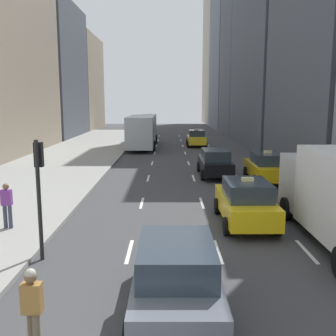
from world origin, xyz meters
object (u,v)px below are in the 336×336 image
at_px(taxi_third, 244,202).
at_px(skateboarder, 31,310).
at_px(taxi_lead, 194,138).
at_px(traffic_light_pole, 37,180).
at_px(sedan_black_near, 174,277).
at_px(taxi_second, 264,167).
at_px(pedestrian_mid_block, 5,204).
at_px(sedan_silver_behind, 213,162).
at_px(city_bus, 141,130).

height_order(taxi_third, skateboarder, taxi_third).
height_order(taxi_lead, traffic_light_pole, traffic_light_pole).
bearing_deg(sedan_black_near, taxi_lead, 85.19).
relative_size(taxi_second, pedestrian_mid_block, 2.67).
xyz_separation_m(taxi_lead, sedan_black_near, (-2.80, -33.28, 0.01)).
xyz_separation_m(taxi_third, traffic_light_pole, (-6.75, -3.36, 1.53)).
height_order(sedan_black_near, traffic_light_pole, traffic_light_pole).
height_order(taxi_third, traffic_light_pole, traffic_light_pole).
bearing_deg(pedestrian_mid_block, traffic_light_pole, -50.19).
height_order(taxi_third, sedan_silver_behind, taxi_third).
bearing_deg(taxi_second, skateboarder, -117.02).
height_order(skateboarder, pedestrian_mid_block, pedestrian_mid_block).
bearing_deg(skateboarder, sedan_silver_behind, 73.20).
relative_size(taxi_second, taxi_third, 1.00).
distance_m(sedan_black_near, city_bus, 32.66).
bearing_deg(city_bus, sedan_black_near, -85.06).
bearing_deg(pedestrian_mid_block, skateboarder, -64.82).
bearing_deg(sedan_black_near, taxi_third, 66.84).
distance_m(sedan_black_near, pedestrian_mid_block, 8.18).
distance_m(taxi_second, taxi_third, 8.58).
height_order(taxi_third, pedestrian_mid_block, taxi_third).
relative_size(skateboarder, traffic_light_pole, 0.48).
bearing_deg(city_bus, traffic_light_pole, -92.22).
xyz_separation_m(taxi_second, traffic_light_pole, (-9.55, -11.48, 1.53)).
bearing_deg(sedan_black_near, skateboarder, -150.58).
bearing_deg(city_bus, skateboarder, -89.70).
bearing_deg(skateboarder, pedestrian_mid_block, 115.18).
bearing_deg(skateboarder, taxi_lead, 81.12).
bearing_deg(sedan_black_near, sedan_silver_behind, 80.37).
xyz_separation_m(city_bus, pedestrian_mid_block, (-3.15, -26.93, -0.72)).
bearing_deg(traffic_light_pole, pedestrian_mid_block, 129.81).
relative_size(taxi_second, sedan_black_near, 0.99).
xyz_separation_m(sedan_black_near, city_bus, (-2.81, 32.52, 0.89)).
bearing_deg(taxi_third, traffic_light_pole, -153.52).
distance_m(taxi_second, traffic_light_pole, 15.01).
height_order(taxi_second, traffic_light_pole, traffic_light_pole).
relative_size(city_bus, pedestrian_mid_block, 7.04).
distance_m(sedan_silver_behind, traffic_light_pole, 15.01).
bearing_deg(taxi_lead, traffic_light_pole, -102.64).
distance_m(skateboarder, traffic_light_pole, 5.06).
height_order(taxi_second, skateboarder, taxi_second).
bearing_deg(traffic_light_pole, city_bus, 87.78).
relative_size(taxi_third, sedan_silver_behind, 0.91).
relative_size(taxi_lead, traffic_light_pole, 1.22).
bearing_deg(traffic_light_pole, skateboarder, -74.24).
bearing_deg(taxi_third, taxi_second, 70.96).
bearing_deg(taxi_third, sedan_silver_behind, 90.00).
bearing_deg(city_bus, taxi_third, -77.81).
distance_m(sedan_silver_behind, skateboarder, 18.79).
distance_m(taxi_lead, pedestrian_mid_block, 29.03).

